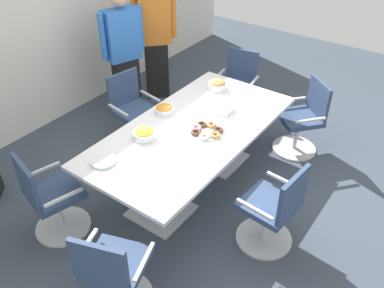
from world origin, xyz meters
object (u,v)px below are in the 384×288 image
at_px(donut_platter, 206,131).
at_px(office_chair_5, 133,114).
at_px(office_chair_4, 237,88).
at_px(person_standing_1, 124,53).
at_px(snack_bowl_chips_orange, 164,109).
at_px(plate_stack, 103,161).
at_px(napkin_pile, 224,109).
at_px(office_chair_0, 51,200).
at_px(office_chair_3, 303,121).
at_px(person_standing_2, 155,37).
at_px(snack_bowl_cookies, 217,85).
at_px(snack_bowl_chips_yellow, 144,134).
at_px(conference_table, 192,138).
at_px(office_chair_1, 114,274).
at_px(office_chair_2, 273,211).

bearing_deg(donut_platter, office_chair_5, 79.26).
bearing_deg(office_chair_4, person_standing_1, 25.46).
distance_m(snack_bowl_chips_orange, plate_stack, 1.00).
xyz_separation_m(office_chair_4, napkin_pile, (-1.12, -0.48, 0.38)).
distance_m(office_chair_0, office_chair_3, 2.99).
bearing_deg(person_standing_2, snack_bowl_cookies, 112.28).
bearing_deg(plate_stack, snack_bowl_chips_orange, 5.24).
relative_size(person_standing_2, donut_platter, 5.22).
distance_m(snack_bowl_cookies, snack_bowl_chips_yellow, 1.28).
xyz_separation_m(person_standing_2, snack_bowl_chips_orange, (-1.30, -1.21, -0.13)).
distance_m(conference_table, office_chair_1, 1.65).
xyz_separation_m(office_chair_3, office_chair_4, (0.26, 1.08, 0.00)).
xyz_separation_m(office_chair_0, office_chair_4, (2.93, -0.28, 0.00)).
bearing_deg(person_standing_1, napkin_pile, 100.01).
bearing_deg(office_chair_1, office_chair_2, 43.54).
distance_m(conference_table, office_chair_4, 1.65).
bearing_deg(snack_bowl_cookies, office_chair_1, -165.20).
bearing_deg(office_chair_0, donut_platter, 73.20).
bearing_deg(office_chair_1, office_chair_0, 147.85).
distance_m(conference_table, office_chair_0, 1.51).
distance_m(person_standing_2, napkin_pile, 1.95).
distance_m(person_standing_2, snack_bowl_chips_yellow, 2.24).
bearing_deg(conference_table, office_chair_5, 76.56).
relative_size(office_chair_0, person_standing_1, 0.53).
distance_m(office_chair_3, office_chair_4, 1.11).
relative_size(plate_stack, napkin_pile, 1.27).
distance_m(donut_platter, plate_stack, 1.07).
bearing_deg(office_chair_1, plate_stack, 118.88).
xyz_separation_m(office_chair_2, office_chair_3, (1.58, 0.40, 0.00)).
bearing_deg(office_chair_1, donut_platter, 79.36).
relative_size(office_chair_3, person_standing_1, 0.53).
bearing_deg(snack_bowl_cookies, snack_bowl_chips_yellow, 178.81).
height_order(office_chair_4, donut_platter, office_chair_4).
relative_size(conference_table, office_chair_3, 2.64).
bearing_deg(plate_stack, office_chair_1, -132.17).
xyz_separation_m(office_chair_2, snack_bowl_chips_yellow, (-0.16, 1.37, 0.40)).
height_order(office_chair_2, office_chair_4, same).
xyz_separation_m(office_chair_1, person_standing_1, (2.33, 2.03, 0.50)).
distance_m(office_chair_4, donut_platter, 1.70).
relative_size(office_chair_0, plate_stack, 3.91).
height_order(donut_platter, napkin_pile, napkin_pile).
distance_m(office_chair_1, office_chair_3, 2.93).
relative_size(office_chair_2, person_standing_2, 0.52).
xyz_separation_m(office_chair_0, office_chair_5, (1.60, 0.42, 0.00)).
bearing_deg(office_chair_1, snack_bowl_cookies, 85.85).
bearing_deg(snack_bowl_cookies, office_chair_5, 125.55).
distance_m(office_chair_1, snack_bowl_chips_yellow, 1.41).
relative_size(person_standing_2, snack_bowl_cookies, 7.93).
bearing_deg(office_chair_0, person_standing_2, 124.08).
height_order(donut_platter, plate_stack, donut_platter).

